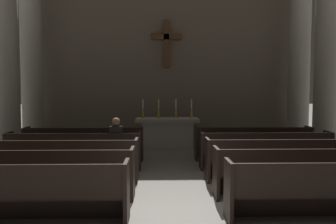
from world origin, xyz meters
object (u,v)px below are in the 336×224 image
object	(u,v)px
column_left_third	(5,62)
candlestick_inner_left	(159,112)
pew_left_row_2	(43,174)
candlestick_inner_right	(176,112)
column_right_fourth	(299,67)
pew_left_row_4	(74,151)
pew_left_row_5	(84,144)
pew_right_row_5	(253,143)
candlestick_outer_left	(143,112)
pew_right_row_2	(303,172)
pew_left_row_3	(61,161)
pew_right_row_3	(281,160)
candlestick_outer_right	(191,112)
lone_worshipper	(117,142)
pew_right_row_1	(335,190)
column_right_third	(327,63)
column_left_fourth	(32,66)
pew_left_row_1	(17,193)
pew_right_row_4	(265,150)
altar	(167,131)

from	to	relation	value
column_left_third	candlestick_inner_left	world-z (taller)	column_left_third
pew_left_row_2	candlestick_inner_right	world-z (taller)	candlestick_inner_right
column_right_fourth	candlestick_inner_right	size ratio (longest dim) A/B	8.86
pew_left_row_4	pew_left_row_5	bearing A→B (deg)	90.00
pew_right_row_5	candlestick_outer_left	world-z (taller)	candlestick_outer_left
pew_left_row_5	column_left_third	size ratio (longest dim) A/B	0.57
pew_left_row_5	pew_right_row_2	world-z (taller)	same
pew_right_row_2	pew_left_row_3	bearing A→B (deg)	166.71
pew_left_row_5	pew_right_row_3	distance (m)	5.34
candlestick_outer_right	lone_worshipper	size ratio (longest dim) A/B	0.50
pew_left_row_2	lone_worshipper	world-z (taller)	lone_worshipper
pew_right_row_3	lone_worshipper	xyz separation A→B (m)	(-3.77, 1.18, 0.22)
pew_right_row_1	candlestick_outer_right	world-z (taller)	candlestick_outer_right
pew_right_row_1	pew_right_row_2	size ratio (longest dim) A/B	1.00
pew_right_row_1	column_right_fourth	bearing A→B (deg)	71.58
column_right_fourth	candlestick_inner_right	bearing A→B (deg)	-171.78
column_right_third	column_left_third	bearing A→B (deg)	180.00
pew_right_row_2	candlestick_outer_right	size ratio (longest dim) A/B	5.04
pew_left_row_4	pew_right_row_5	xyz separation A→B (m)	(4.82, 1.14, 0.00)
pew_left_row_5	pew_right_row_3	world-z (taller)	same
pew_left_row_2	column_left_fourth	distance (m)	7.21
candlestick_inner_right	candlestick_outer_right	bearing A→B (deg)	0.00
pew_left_row_1	pew_right_row_2	distance (m)	4.96
pew_left_row_3	pew_left_row_4	world-z (taller)	same
pew_right_row_3	candlestick_outer_right	bearing A→B (deg)	109.02
column_left_third	candlestick_inner_left	xyz separation A→B (m)	(4.60, 1.46, -1.62)
pew_left_row_4	column_left_fourth	world-z (taller)	column_left_fourth
pew_left_row_4	pew_right_row_4	xyz separation A→B (m)	(4.82, 0.00, 0.00)
column_left_fourth	candlestick_outer_right	xyz separation A→B (m)	(5.75, -0.66, -1.62)
pew_left_row_5	candlestick_outer_right	xyz separation A→B (m)	(3.26, 2.25, 0.74)
pew_left_row_2	column_left_fourth	bearing A→B (deg)	111.45
pew_left_row_3	column_right_third	size ratio (longest dim) A/B	0.57
lone_worshipper	pew_left_row_4	bearing A→B (deg)	-177.93
pew_left_row_3	pew_right_row_1	size ratio (longest dim) A/B	1.00
pew_left_row_1	pew_right_row_4	size ratio (longest dim) A/B	1.00
pew_left_row_5	altar	bearing A→B (deg)	43.03
pew_right_row_3	pew_right_row_5	size ratio (longest dim) A/B	1.00
altar	lone_worshipper	size ratio (longest dim) A/B	1.67
altar	pew_right_row_3	bearing A→B (deg)	-61.97
column_right_fourth	lone_worshipper	world-z (taller)	column_right_fourth
pew_right_row_3	candlestick_outer_right	world-z (taller)	candlestick_outer_right
pew_left_row_3	pew_right_row_2	size ratio (longest dim) A/B	1.00
pew_left_row_1	candlestick_inner_right	bearing A→B (deg)	68.29
pew_right_row_1	candlestick_outer_left	bearing A→B (deg)	115.59
candlestick_inner_right	lone_worshipper	distance (m)	3.78
candlestick_outer_left	candlestick_inner_left	world-z (taller)	same
pew_right_row_4	candlestick_inner_left	distance (m)	4.41
pew_right_row_5	column_left_third	distance (m)	7.73
pew_right_row_2	pew_right_row_3	world-z (taller)	same
pew_left_row_1	column_left_fourth	distance (m)	8.23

